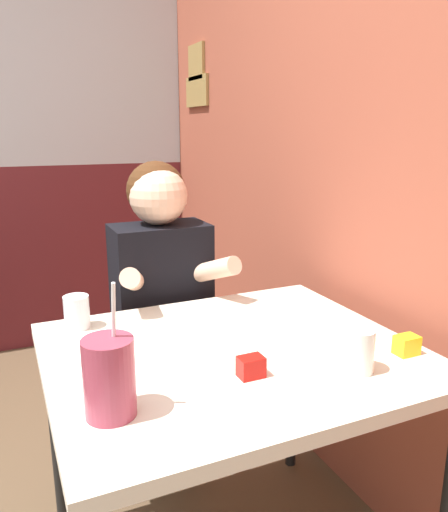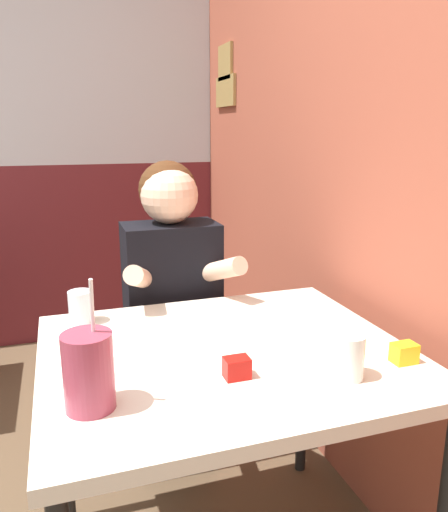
% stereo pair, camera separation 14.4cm
% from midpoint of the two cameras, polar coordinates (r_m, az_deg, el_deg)
% --- Properties ---
extents(brick_wall_right, '(0.08, 4.27, 2.70)m').
position_cam_midpoint_polar(brick_wall_right, '(2.25, 9.81, 15.27)').
color(brick_wall_right, '#9E4C38').
rests_on(brick_wall_right, ground_plane).
extents(main_table, '(0.95, 0.82, 0.74)m').
position_cam_midpoint_polar(main_table, '(1.38, 3.25, -13.26)').
color(main_table, beige).
rests_on(main_table, ground_plane).
extents(person_seated, '(0.42, 0.41, 1.20)m').
position_cam_midpoint_polar(person_seated, '(1.88, -3.72, -6.71)').
color(person_seated, black).
rests_on(person_seated, ground_plane).
extents(cocktail_pitcher, '(0.10, 0.10, 0.29)m').
position_cam_midpoint_polar(cocktail_pitcher, '(1.07, -11.46, -12.88)').
color(cocktail_pitcher, '#99384C').
rests_on(cocktail_pitcher, main_table).
extents(glass_near_pitcher, '(0.07, 0.07, 0.10)m').
position_cam_midpoint_polar(glass_near_pitcher, '(1.55, -13.50, -5.72)').
color(glass_near_pitcher, silver).
rests_on(glass_near_pitcher, main_table).
extents(glass_center, '(0.07, 0.07, 0.11)m').
position_cam_midpoint_polar(glass_center, '(1.23, 17.43, -10.98)').
color(glass_center, silver).
rests_on(glass_center, main_table).
extents(condiment_ketchup, '(0.06, 0.04, 0.05)m').
position_cam_midpoint_polar(condiment_ketchup, '(1.20, 5.00, -12.69)').
color(condiment_ketchup, '#B7140F').
rests_on(condiment_ketchup, main_table).
extents(condiment_mustard, '(0.06, 0.04, 0.05)m').
position_cam_midpoint_polar(condiment_mustard, '(1.37, 22.82, -10.26)').
color(condiment_mustard, yellow).
rests_on(condiment_mustard, main_table).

